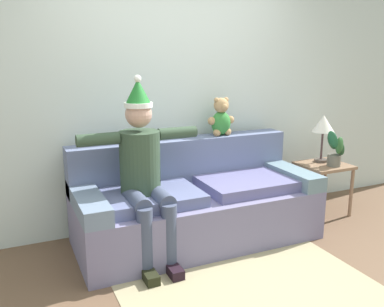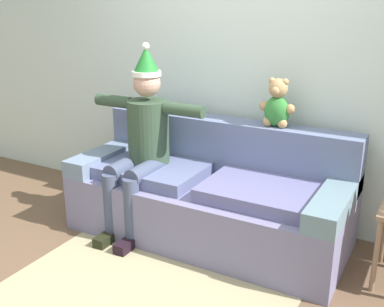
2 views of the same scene
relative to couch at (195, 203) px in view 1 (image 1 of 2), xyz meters
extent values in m
plane|color=brown|center=(0.00, -1.01, -0.35)|extent=(10.00, 10.00, 0.00)
cube|color=silver|center=(0.00, 0.54, 1.00)|extent=(7.00, 0.10, 2.70)
cube|color=slate|center=(0.00, -0.06, -0.12)|extent=(2.20, 0.93, 0.46)
cube|color=slate|center=(0.00, 0.29, 0.34)|extent=(2.20, 0.24, 0.45)
cube|color=slate|center=(-0.99, -0.06, 0.19)|extent=(0.22, 0.93, 0.14)
cube|color=slate|center=(0.99, -0.06, 0.19)|extent=(0.22, 0.93, 0.14)
cube|color=slate|center=(-0.50, -0.11, 0.16)|extent=(0.88, 0.65, 0.10)
cube|color=slate|center=(0.50, -0.11, 0.16)|extent=(0.88, 0.65, 0.10)
cylinder|color=#324733|center=(-0.54, -0.08, 0.47)|extent=(0.34, 0.34, 0.52)
sphere|color=tan|center=(-0.54, -0.08, 0.87)|extent=(0.22, 0.22, 0.22)
cylinder|color=white|center=(-0.54, -0.08, 0.95)|extent=(0.23, 0.23, 0.04)
cone|color=#1F7229|center=(-0.54, -0.08, 1.06)|extent=(0.21, 0.21, 0.20)
sphere|color=white|center=(-0.54, -0.08, 1.16)|extent=(0.06, 0.06, 0.06)
cylinder|color=#414A64|center=(-0.64, -0.28, 0.21)|extent=(0.14, 0.40, 0.14)
cylinder|color=#414A64|center=(-0.64, -0.48, -0.07)|extent=(0.13, 0.13, 0.56)
cube|color=black|center=(-0.64, -0.56, -0.31)|extent=(0.10, 0.24, 0.08)
cylinder|color=#414A64|center=(-0.44, -0.28, 0.21)|extent=(0.14, 0.40, 0.14)
cylinder|color=#414A64|center=(-0.44, -0.48, -0.07)|extent=(0.13, 0.13, 0.56)
cube|color=black|center=(-0.44, -0.56, -0.31)|extent=(0.10, 0.24, 0.08)
cylinder|color=#324733|center=(-0.88, -0.08, 0.69)|extent=(0.34, 0.10, 0.10)
cylinder|color=#324733|center=(-0.20, -0.08, 0.69)|extent=(0.34, 0.10, 0.10)
ellipsoid|color=#328036|center=(0.42, 0.29, 0.68)|extent=(0.20, 0.16, 0.24)
sphere|color=tan|center=(0.42, 0.29, 0.86)|extent=(0.15, 0.15, 0.15)
sphere|color=tan|center=(0.42, 0.23, 0.85)|extent=(0.07, 0.07, 0.07)
sphere|color=tan|center=(0.37, 0.29, 0.91)|extent=(0.05, 0.05, 0.05)
sphere|color=tan|center=(0.47, 0.29, 0.91)|extent=(0.05, 0.05, 0.05)
sphere|color=tan|center=(0.31, 0.29, 0.71)|extent=(0.08, 0.08, 0.08)
sphere|color=tan|center=(0.36, 0.26, 0.60)|extent=(0.08, 0.08, 0.08)
sphere|color=tan|center=(0.52, 0.29, 0.71)|extent=(0.08, 0.08, 0.08)
sphere|color=tan|center=(0.48, 0.26, 0.60)|extent=(0.08, 0.08, 0.08)
cube|color=#8A694E|center=(1.53, 0.01, 0.19)|extent=(0.49, 0.47, 0.03)
cylinder|color=#8A694E|center=(1.31, -0.20, -0.08)|extent=(0.04, 0.04, 0.52)
cylinder|color=#8A694E|center=(1.74, -0.20, -0.08)|extent=(0.04, 0.04, 0.52)
cylinder|color=#8A694E|center=(1.31, 0.21, -0.08)|extent=(0.04, 0.04, 0.52)
cylinder|color=#8A694E|center=(1.74, 0.21, -0.08)|extent=(0.04, 0.04, 0.52)
cylinder|color=#504640|center=(1.56, 0.10, 0.22)|extent=(0.14, 0.14, 0.03)
cylinder|color=#543D3F|center=(1.56, 0.10, 0.39)|extent=(0.02, 0.02, 0.30)
cone|color=silver|center=(1.56, 0.10, 0.63)|extent=(0.24, 0.24, 0.18)
cylinder|color=#605F54|center=(1.56, -0.10, 0.27)|extent=(0.14, 0.14, 0.12)
ellipsoid|color=#24512E|center=(1.63, -0.10, 0.39)|extent=(0.12, 0.15, 0.21)
ellipsoid|color=#266036|center=(1.56, -0.05, 0.47)|extent=(0.15, 0.11, 0.21)
ellipsoid|color=#1C5331|center=(1.51, -0.11, 0.50)|extent=(0.11, 0.17, 0.21)
ellipsoid|color=#285628|center=(1.57, -0.15, 0.44)|extent=(0.16, 0.11, 0.21)
cube|color=tan|center=(0.00, -1.07, -0.34)|extent=(1.87, 1.26, 0.01)
camera|label=1|loc=(-1.53, -3.32, 1.35)|focal=38.88mm
camera|label=2|loc=(1.55, -3.10, 1.51)|focal=43.28mm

